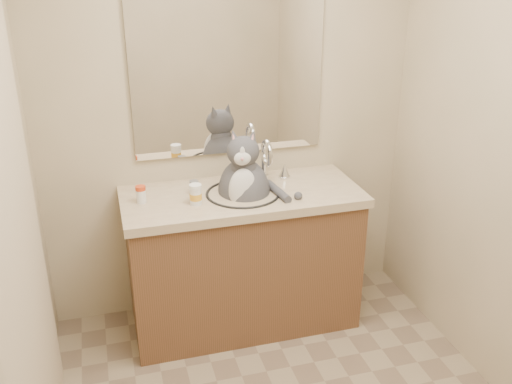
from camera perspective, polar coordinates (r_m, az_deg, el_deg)
room at (r=2.20m, az=4.80°, el=-1.14°), size 2.22×2.52×2.42m
vanity at (r=3.37m, az=-1.34°, el=-6.42°), size 1.34×0.59×1.12m
mirror at (r=3.26m, az=-2.73°, el=11.52°), size 1.10×0.02×0.90m
shower_curtain at (r=2.27m, az=-22.22°, el=-6.93°), size 0.02×1.30×1.93m
cat at (r=3.18m, az=-1.19°, el=0.45°), size 0.40×0.43×0.58m
pill_bottle_redcap at (r=3.10m, az=-11.44°, el=-0.23°), size 0.07×0.07×0.09m
pill_bottle_orange at (r=3.04m, az=-6.06°, el=-0.28°), size 0.07×0.07×0.11m
grey_canister at (r=3.17m, az=-6.20°, el=0.45°), size 0.06×0.06×0.08m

